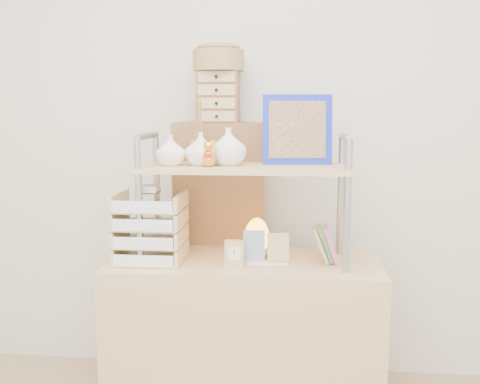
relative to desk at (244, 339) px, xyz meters
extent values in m
cube|color=silver|center=(0.00, 0.50, 0.93)|extent=(3.40, 0.02, 2.60)
cube|color=tan|center=(0.00, 0.00, 0.00)|extent=(1.20, 0.50, 0.75)
cube|color=brown|center=(-0.16, 0.37, 0.30)|extent=(0.46, 0.27, 1.35)
cylinder|color=#979BA4|center=(-0.43, -0.15, 0.65)|extent=(0.03, 0.03, 0.55)
cylinder|color=#979BA4|center=(-0.43, 0.15, 0.65)|extent=(0.03, 0.03, 0.55)
cylinder|color=#979BA4|center=(-0.43, 0.00, 0.93)|extent=(0.03, 0.30, 0.03)
cylinder|color=#979BA4|center=(0.43, -0.15, 0.65)|extent=(0.03, 0.03, 0.55)
cylinder|color=#979BA4|center=(0.43, 0.15, 0.65)|extent=(0.03, 0.03, 0.55)
cylinder|color=#979BA4|center=(0.43, 0.00, 0.93)|extent=(0.03, 0.30, 0.03)
cube|color=tan|center=(0.00, 0.00, 0.79)|extent=(0.90, 0.34, 0.02)
imported|color=white|center=(-0.32, -0.02, 0.86)|extent=(0.13, 0.13, 0.13)
imported|color=white|center=(-0.19, 0.00, 0.87)|extent=(0.14, 0.14, 0.14)
imported|color=white|center=(-0.07, 0.02, 0.88)|extent=(0.16, 0.16, 0.16)
cylinder|color=#224497|center=(-0.22, 0.12, 0.85)|extent=(0.07, 0.07, 0.10)
cube|color=#1425C3|center=(0.23, 0.10, 0.95)|extent=(0.31, 0.08, 0.31)
cube|color=#513525|center=(0.23, 0.09, 0.95)|extent=(0.25, 0.06, 0.25)
cube|color=#D15B9F|center=(0.38, 0.00, 0.46)|extent=(0.07, 0.12, 0.17)
cube|color=#5E9C4E|center=(0.36, 0.02, 0.46)|extent=(0.07, 0.12, 0.17)
cube|color=tan|center=(0.33, 0.00, 0.46)|extent=(0.08, 0.13, 0.16)
cube|color=tan|center=(-0.41, -0.04, 0.38)|extent=(0.28, 0.26, 0.01)
cube|color=white|center=(-0.41, -0.17, 0.41)|extent=(0.26, 0.01, 0.05)
cube|color=tan|center=(-0.41, -0.04, 0.46)|extent=(0.28, 0.26, 0.01)
cube|color=white|center=(-0.41, -0.17, 0.48)|extent=(0.26, 0.01, 0.05)
cube|color=tan|center=(-0.41, -0.04, 0.54)|extent=(0.28, 0.26, 0.01)
cube|color=white|center=(-0.41, -0.17, 0.56)|extent=(0.26, 0.01, 0.05)
cube|color=tan|center=(-0.41, -0.04, 0.61)|extent=(0.28, 0.26, 0.01)
cube|color=white|center=(-0.41, -0.17, 0.64)|extent=(0.26, 0.01, 0.05)
cube|color=beige|center=(-0.41, -0.06, 0.70)|extent=(0.09, 0.09, 0.03)
cylinder|color=brown|center=(0.05, 0.04, 0.39)|extent=(0.10, 0.10, 0.02)
ellipsoid|color=orange|center=(0.05, 0.04, 0.48)|extent=(0.12, 0.11, 0.16)
cube|color=tan|center=(-0.03, -0.11, 0.43)|extent=(0.08, 0.04, 0.12)
cylinder|color=white|center=(-0.03, -0.13, 0.44)|extent=(0.06, 0.01, 0.06)
cube|color=white|center=(0.10, -0.05, 0.38)|extent=(0.20, 0.07, 0.01)
cube|color=navy|center=(0.05, -0.04, 0.45)|extent=(0.10, 0.03, 0.13)
cube|color=tan|center=(0.15, -0.04, 0.45)|extent=(0.10, 0.03, 0.12)
cube|color=brown|center=(-0.16, 0.35, 1.10)|extent=(0.20, 0.15, 0.25)
cube|color=tan|center=(-0.16, 0.27, 1.01)|extent=(0.18, 0.01, 0.05)
cube|color=tan|center=(-0.16, 0.27, 1.07)|extent=(0.18, 0.01, 0.05)
cube|color=tan|center=(-0.16, 0.27, 1.13)|extent=(0.18, 0.01, 0.05)
cube|color=tan|center=(-0.16, 0.27, 1.19)|extent=(0.18, 0.01, 0.05)
cylinder|color=olive|center=(-0.16, 0.35, 1.28)|extent=(0.25, 0.25, 0.10)
camera|label=1|loc=(0.20, -2.30, 1.04)|focal=40.00mm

